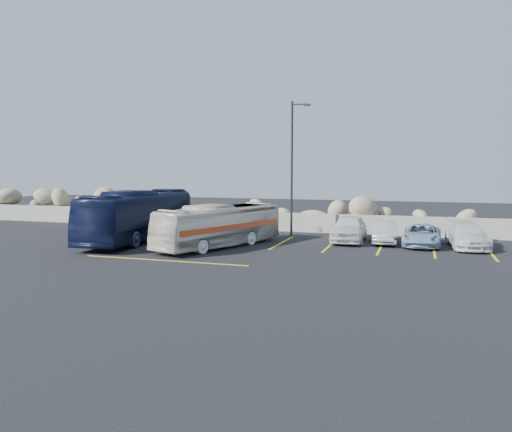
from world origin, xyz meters
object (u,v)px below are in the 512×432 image
(car_a, at_px, (349,228))
(car_b, at_px, (384,232))
(vintage_bus, at_px, (220,226))
(car_c, at_px, (467,236))
(car_d, at_px, (422,235))
(lamppost, at_px, (293,165))
(tour_coach, at_px, (139,215))

(car_a, height_order, car_b, car_a)
(vintage_bus, distance_m, car_b, 9.02)
(car_a, bearing_deg, car_c, -3.69)
(vintage_bus, bearing_deg, car_d, 40.74)
(vintage_bus, bearing_deg, car_a, 53.62)
(lamppost, bearing_deg, car_c, -7.18)
(vintage_bus, relative_size, car_d, 1.96)
(tour_coach, xyz_separation_m, car_c, (17.54, 2.85, -0.79))
(car_a, distance_m, car_d, 3.89)
(tour_coach, bearing_deg, car_a, 10.42)
(lamppost, distance_m, tour_coach, 9.38)
(vintage_bus, height_order, car_b, vintage_bus)
(car_a, bearing_deg, tour_coach, -166.18)
(car_c, bearing_deg, car_b, 171.12)
(car_a, bearing_deg, car_d, -6.30)
(vintage_bus, bearing_deg, car_b, 47.20)
(car_a, bearing_deg, car_b, -0.45)
(lamppost, height_order, car_a, lamppost)
(car_d, bearing_deg, car_c, 4.15)
(car_d, bearing_deg, tour_coach, -167.83)
(car_a, xyz_separation_m, car_d, (3.87, -0.34, -0.18))
(lamppost, bearing_deg, car_b, -9.75)
(vintage_bus, xyz_separation_m, tour_coach, (-5.29, 0.88, 0.31))
(vintage_bus, relative_size, car_a, 1.84)
(tour_coach, relative_size, car_a, 2.34)
(tour_coach, xyz_separation_m, car_d, (15.32, 2.76, -0.86))
(tour_coach, bearing_deg, lamppost, 22.29)
(lamppost, relative_size, car_b, 2.23)
(lamppost, height_order, car_d, lamppost)
(tour_coach, xyz_separation_m, car_b, (13.35, 3.13, -0.83))
(car_b, height_order, car_c, car_c)
(car_b, xyz_separation_m, car_d, (1.97, -0.37, -0.02))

